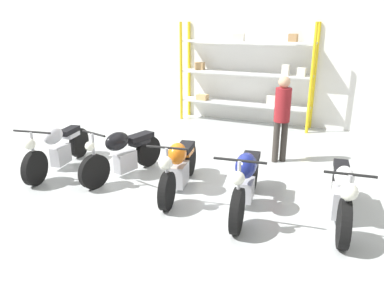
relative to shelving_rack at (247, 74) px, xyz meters
The scene contains 9 objects.
ground_plane 4.97m from the shelving_rack, 86.14° to the right, with size 30.00×30.00×0.00m, color #B2B7B7.
back_wall 0.62m from the shelving_rack, 49.09° to the left, with size 30.00×0.08×3.60m.
shelving_rack is the anchor object (origin of this frame).
motorcycle_silver 5.54m from the shelving_rack, 114.68° to the right, with size 0.75×2.14×0.99m.
motorcycle_black 4.90m from the shelving_rack, 101.14° to the right, with size 0.70×1.95×1.01m.
motorcycle_orange 4.96m from the shelving_rack, 86.39° to the right, with size 0.69×2.01×1.01m.
motorcycle_blue 5.34m from the shelving_rack, 72.99° to the right, with size 0.71×2.13×1.06m.
motorcycle_white 5.73m from the shelving_rack, 59.10° to the right, with size 0.62×2.02×1.01m.
person_browsing 3.15m from the shelving_rack, 59.90° to the right, with size 0.45×0.45×1.78m.
Camera 1 is at (2.65, -5.41, 2.78)m, focal length 35.00 mm.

